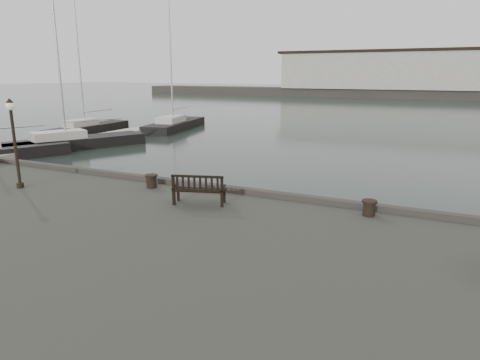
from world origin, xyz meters
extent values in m
plane|color=black|center=(0.00, 0.00, 0.00)|extent=(400.00, 400.00, 0.00)
cube|color=beige|center=(-20.00, 10.00, 0.25)|extent=(2.00, 24.00, 0.50)
cube|color=#383530|center=(0.00, 92.00, 1.00)|extent=(140.00, 8.00, 2.00)
cube|color=beige|center=(-8.00, 92.00, 6.00)|extent=(46.00, 9.00, 8.00)
cube|color=black|center=(-8.00, 92.00, 10.30)|extent=(48.00, 9.50, 0.60)
cube|color=black|center=(-0.96, -1.81, 2.00)|extent=(1.69, 1.01, 0.04)
cube|color=black|center=(-0.89, -2.04, 2.24)|extent=(1.54, 0.54, 0.48)
cube|color=black|center=(-0.96, -1.81, 1.78)|extent=(1.57, 0.90, 0.44)
cylinder|color=black|center=(-3.47, -0.88, 1.79)|extent=(0.53, 0.53, 0.47)
cylinder|color=black|center=(3.96, -0.75, 1.79)|extent=(0.54, 0.54, 0.45)
cylinder|color=black|center=(-7.64, -2.89, 2.95)|extent=(0.10, 0.10, 2.77)
cylinder|color=black|center=(-7.64, -2.89, 1.65)|extent=(0.24, 0.24, 0.17)
sphere|color=silver|center=(-7.64, -2.89, 4.42)|extent=(0.31, 0.31, 0.31)
cone|color=black|center=(-7.64, -2.89, 4.59)|extent=(0.26, 0.26, 0.16)
cube|color=black|center=(-24.34, 17.25, 0.10)|extent=(2.55, 9.50, 1.40)
cube|color=beige|center=(-24.34, 17.25, 1.10)|extent=(1.53, 3.36, 0.60)
cylinder|color=#B2B5B7|center=(-24.34, 17.25, 6.36)|extent=(0.16, 0.16, 11.11)
cube|color=black|center=(-19.23, 10.53, 0.10)|extent=(6.70, 10.61, 1.40)
cube|color=beige|center=(-19.23, 10.53, 1.10)|extent=(3.06, 4.04, 0.60)
cylinder|color=#B2B5B7|center=(-19.23, 10.53, 7.11)|extent=(0.16, 0.16, 12.62)
cube|color=black|center=(-18.78, 23.37, 0.10)|extent=(4.53, 10.43, 1.40)
cube|color=beige|center=(-18.78, 23.37, 1.10)|extent=(2.40, 3.80, 0.60)
cylinder|color=#B2B5B7|center=(-18.78, 23.37, 6.41)|extent=(0.16, 0.16, 11.22)
camera|label=1|loc=(5.61, -12.70, 5.48)|focal=32.00mm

